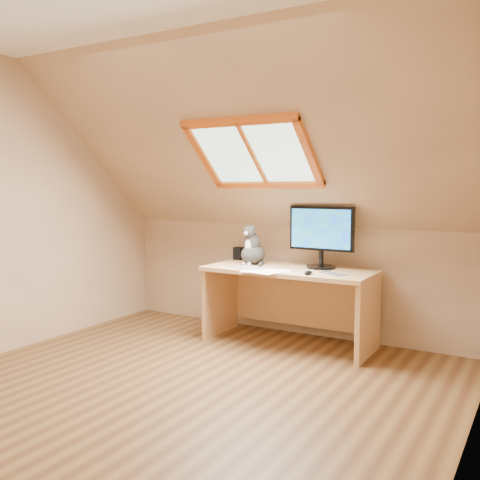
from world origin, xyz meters
The scene contains 10 objects.
ground centered at (0.00, 0.00, 0.00)m, with size 3.50×3.50×0.00m, color brown.
room_shell centered at (0.00, -0.09, 1.43)m, with size 3.52×3.52×2.41m.
desk centered at (0.17, 1.44, 0.45)m, with size 1.45×0.64×0.66m.
monitor centered at (0.40, 1.51, 0.97)m, with size 0.57×0.24×0.53m.
cat centered at (-0.23, 1.43, 0.80)m, with size 0.24×0.28×0.38m.
desk_speaker centered at (-0.48, 1.63, 0.72)m, with size 0.08×0.08×0.12m, color black.
graphics_tablet centered at (-0.13, 1.20, 0.67)m, with size 0.25×0.18×0.01m, color #B2B2B7.
mouse centered at (0.44, 1.15, 0.68)m, with size 0.06×0.10×0.03m, color black.
papers centered at (0.09, 1.12, 0.66)m, with size 0.35×0.30×0.01m.
cables centered at (0.50, 1.26, 0.67)m, with size 0.51×0.26×0.01m.
Camera 1 is at (2.08, -2.74, 1.36)m, focal length 40.00 mm.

